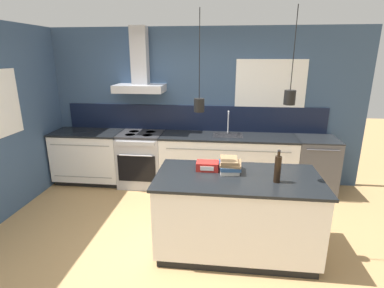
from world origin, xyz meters
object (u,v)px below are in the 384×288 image
(dishwasher, at_px, (314,166))
(red_supply_box, at_px, (207,166))
(oven_range, at_px, (142,159))
(bottle_on_island, at_px, (278,169))
(book_stack, at_px, (229,165))

(dishwasher, relative_size, red_supply_box, 3.66)
(oven_range, xyz_separation_m, dishwasher, (2.85, 0.00, -0.00))
(oven_range, height_order, bottle_on_island, bottle_on_island)
(book_stack, bearing_deg, dishwasher, 48.07)
(oven_range, xyz_separation_m, red_supply_box, (1.21, -1.52, 0.50))
(book_stack, height_order, red_supply_box, book_stack)
(oven_range, bearing_deg, dishwasher, 0.08)
(bottle_on_island, height_order, red_supply_box, bottle_on_island)
(bottle_on_island, relative_size, red_supply_box, 1.39)
(dishwasher, xyz_separation_m, bottle_on_island, (-0.90, -1.78, 0.60))
(dishwasher, xyz_separation_m, red_supply_box, (-1.63, -1.53, 0.50))
(bottle_on_island, bearing_deg, red_supply_box, 160.61)
(dishwasher, height_order, bottle_on_island, bottle_on_island)
(red_supply_box, bearing_deg, bottle_on_island, -19.39)
(oven_range, height_order, red_supply_box, red_supply_box)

